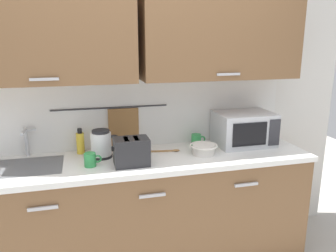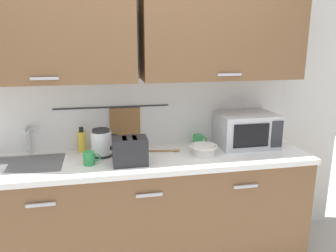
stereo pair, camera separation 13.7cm
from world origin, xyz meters
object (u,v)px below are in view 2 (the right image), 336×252
at_px(microwave, 246,130).
at_px(wooden_spoon, 167,151).
at_px(mug_near_sink, 89,158).
at_px(toaster, 130,151).
at_px(mug_by_kettle, 198,140).
at_px(mixing_bowl, 204,149).
at_px(electric_kettle, 102,143).
at_px(dish_soap_bottle, 82,141).

relative_size(microwave, wooden_spoon, 1.67).
distance_m(microwave, mug_near_sink, 1.26).
relative_size(mug_near_sink, toaster, 0.47).
height_order(microwave, mug_by_kettle, microwave).
height_order(mixing_bowl, toaster, toaster).
bearing_deg(mug_near_sink, wooden_spoon, 16.44).
distance_m(electric_kettle, dish_soap_bottle, 0.20).
bearing_deg(wooden_spoon, mixing_bowl, -26.88).
bearing_deg(toaster, microwave, 13.51).
bearing_deg(wooden_spoon, dish_soap_bottle, 168.83).
bearing_deg(microwave, mug_by_kettle, 169.64).
xyz_separation_m(mug_near_sink, mug_by_kettle, (0.86, 0.26, 0.00)).
xyz_separation_m(mug_by_kettle, wooden_spoon, (-0.28, -0.09, -0.04)).
distance_m(mug_near_sink, mixing_bowl, 0.84).
relative_size(dish_soap_bottle, mug_near_sink, 1.63).
distance_m(dish_soap_bottle, mug_by_kettle, 0.92).
height_order(microwave, wooden_spoon, microwave).
bearing_deg(mixing_bowl, microwave, 20.20).
distance_m(toaster, mug_by_kettle, 0.66).
distance_m(microwave, electric_kettle, 1.15).
bearing_deg(mug_near_sink, microwave, 8.76).
relative_size(mug_by_kettle, wooden_spoon, 0.43).
bearing_deg(mug_by_kettle, dish_soap_bottle, 177.69).
height_order(electric_kettle, toaster, electric_kettle).
bearing_deg(electric_kettle, mug_by_kettle, 6.80).
height_order(microwave, toaster, microwave).
xyz_separation_m(electric_kettle, mug_by_kettle, (0.77, 0.09, -0.05)).
height_order(microwave, electric_kettle, microwave).
relative_size(dish_soap_bottle, mixing_bowl, 0.92).
distance_m(mug_near_sink, toaster, 0.28).
bearing_deg(mixing_bowl, mug_by_kettle, 84.26).
xyz_separation_m(mixing_bowl, toaster, (-0.56, -0.08, 0.05)).
xyz_separation_m(dish_soap_bottle, mug_by_kettle, (0.92, -0.04, -0.04)).
relative_size(mug_near_sink, mug_by_kettle, 1.00).
relative_size(electric_kettle, mug_near_sink, 1.89).
xyz_separation_m(electric_kettle, wooden_spoon, (0.49, 0.00, -0.10)).
relative_size(microwave, mug_near_sink, 3.83).
bearing_deg(dish_soap_bottle, wooden_spoon, -11.17).
height_order(microwave, mug_near_sink, microwave).
bearing_deg(mixing_bowl, electric_kettle, 170.29).
height_order(mug_near_sink, toaster, toaster).
bearing_deg(dish_soap_bottle, mug_by_kettle, -2.31).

